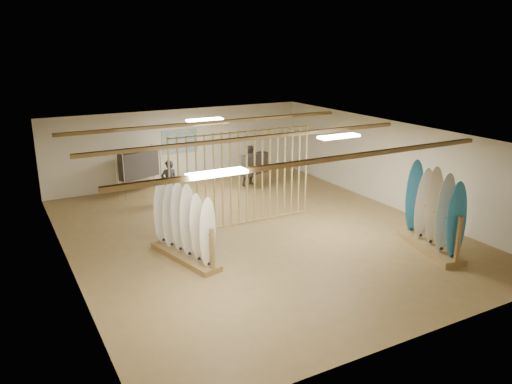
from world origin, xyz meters
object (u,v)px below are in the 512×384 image
clothing_rack_a (139,165)px  shopper_b (251,163)px  rack_right (432,224)px  clothing_rack_b (255,164)px  shopper_a (169,180)px  rack_left (184,235)px

clothing_rack_a → shopper_b: 4.07m
rack_right → shopper_b: size_ratio=1.35×
clothing_rack_b → shopper_a: 3.51m
rack_left → clothing_rack_b: size_ratio=1.81×
rack_left → rack_right: (5.78, -2.51, 0.07)m
rack_left → clothing_rack_b: bearing=33.1°
shopper_a → shopper_b: 3.50m
rack_left → rack_right: 6.31m
rack_right → shopper_a: 8.29m
clothing_rack_a → rack_left: bearing=-116.2°
clothing_rack_b → shopper_a: (-3.47, -0.49, -0.02)m
rack_right → clothing_rack_b: rack_right is taller
rack_right → shopper_a: bearing=138.6°
shopper_b → shopper_a: bearing=-172.9°
shopper_b → clothing_rack_b: bearing=-81.2°
rack_right → shopper_b: bearing=113.7°
clothing_rack_a → shopper_b: (3.97, -0.90, -0.22)m
shopper_b → rack_left: bearing=-136.6°
clothing_rack_a → shopper_a: size_ratio=0.97×
rack_left → clothing_rack_a: (0.60, 5.96, 0.42)m
rack_left → clothing_rack_b: 6.70m
clothing_rack_b → shopper_b: bearing=82.0°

